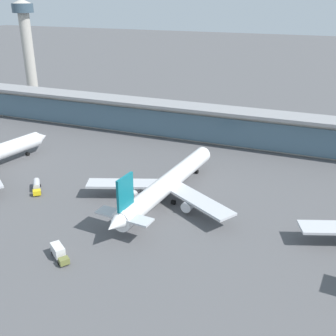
# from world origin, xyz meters

# --- Properties ---
(ground_plane) EXTENTS (1200.00, 1200.00, 0.00)m
(ground_plane) POSITION_xyz_m (0.00, 0.00, 0.00)
(ground_plane) COLOR #515154
(airliner_centre_stand) EXTENTS (48.98, 63.94, 17.02)m
(airliner_centre_stand) POSITION_xyz_m (2.20, 10.25, 5.36)
(airliner_centre_stand) COLOR white
(airliner_centre_stand) RESTS_ON ground
(service_truck_near_nose_yellow) EXTENTS (7.20, 8.07, 2.95)m
(service_truck_near_nose_yellow) POSITION_xyz_m (-39.04, 0.11, 1.71)
(service_truck_near_nose_yellow) COLOR yellow
(service_truck_near_nose_yellow) RESTS_ON ground
(service_truck_under_wing_olive) EXTENTS (7.30, 6.07, 3.10)m
(service_truck_under_wing_olive) POSITION_xyz_m (-10.00, -27.68, 1.69)
(service_truck_under_wing_olive) COLOR olive
(service_truck_under_wing_olive) RESTS_ON ground
(terminal_building) EXTENTS (259.63, 12.80, 15.20)m
(terminal_building) POSITION_xyz_m (0.00, 68.34, 7.87)
(terminal_building) COLOR #B2ADA3
(terminal_building) RESTS_ON ground
(control_tower) EXTENTS (12.00, 12.00, 61.25)m
(control_tower) POSITION_xyz_m (-125.78, 105.09, 33.53)
(control_tower) COLOR #B2ADA3
(control_tower) RESTS_ON ground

